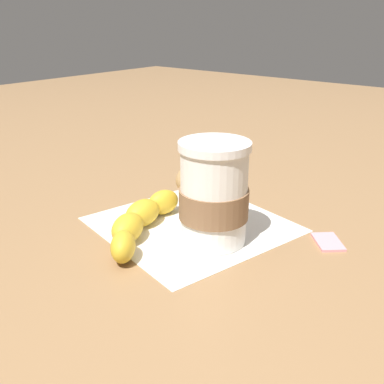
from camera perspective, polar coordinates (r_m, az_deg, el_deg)
The scene contains 6 objects.
ground_plane at distance 0.65m, azimuth -0.00°, elevation -4.18°, with size 3.00×3.00×0.00m, color #936D47.
paper_napkin at distance 0.65m, azimuth -0.00°, elevation -4.12°, with size 0.24×0.24×0.00m, color white.
coffee_cup at distance 0.58m, azimuth 2.79°, elevation -0.38°, with size 0.09×0.09×0.14m.
muffin at distance 0.65m, azimuth 1.31°, elevation 0.48°, with size 0.08×0.08×0.08m.
banana at distance 0.62m, azimuth -6.66°, elevation -3.64°, with size 0.10×0.19×0.04m.
sugar_packet at distance 0.63m, azimuth 16.89°, elevation -5.94°, with size 0.05×0.03×0.01m, color pink.
Camera 1 is at (-0.37, 0.45, 0.28)m, focal length 42.00 mm.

